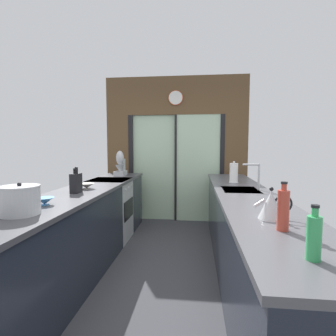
{
  "coord_description": "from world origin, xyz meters",
  "views": [
    {
      "loc": [
        0.38,
        -2.45,
        1.42
      ],
      "look_at": [
        0.0,
        0.99,
        1.12
      ],
      "focal_mm": 27.52,
      "sensor_mm": 36.0,
      "label": 1
    }
  ],
  "objects_px": {
    "soap_bottle_near": "(314,237)",
    "mixing_bowl_mid": "(45,201)",
    "mixing_bowl_far": "(87,186)",
    "kettle": "(271,205)",
    "soap_bottle_far": "(283,209)",
    "oven_range": "(110,210)",
    "paper_towel_roll": "(234,173)",
    "knife_block": "(76,183)",
    "stand_mixer": "(120,166)",
    "stock_pot": "(20,200)"
  },
  "relations": [
    {
      "from": "mixing_bowl_mid",
      "to": "kettle",
      "type": "height_order",
      "value": "kettle"
    },
    {
      "from": "stock_pot",
      "to": "soap_bottle_near",
      "type": "distance_m",
      "value": 1.87
    },
    {
      "from": "oven_range",
      "to": "soap_bottle_near",
      "type": "bearing_deg",
      "value": -54.77
    },
    {
      "from": "stock_pot",
      "to": "paper_towel_roll",
      "type": "relative_size",
      "value": 0.94
    },
    {
      "from": "knife_block",
      "to": "stock_pot",
      "type": "height_order",
      "value": "knife_block"
    },
    {
      "from": "stock_pot",
      "to": "kettle",
      "type": "relative_size",
      "value": 1.09
    },
    {
      "from": "oven_range",
      "to": "mixing_bowl_far",
      "type": "xyz_separation_m",
      "value": [
        0.02,
        -0.84,
        0.5
      ]
    },
    {
      "from": "stand_mixer",
      "to": "kettle",
      "type": "distance_m",
      "value": 3.01
    },
    {
      "from": "mixing_bowl_far",
      "to": "stand_mixer",
      "type": "height_order",
      "value": "stand_mixer"
    },
    {
      "from": "stand_mixer",
      "to": "soap_bottle_near",
      "type": "height_order",
      "value": "stand_mixer"
    },
    {
      "from": "mixing_bowl_mid",
      "to": "soap_bottle_near",
      "type": "distance_m",
      "value": 1.98
    },
    {
      "from": "stand_mixer",
      "to": "kettle",
      "type": "height_order",
      "value": "stand_mixer"
    },
    {
      "from": "mixing_bowl_mid",
      "to": "kettle",
      "type": "relative_size",
      "value": 0.62
    },
    {
      "from": "mixing_bowl_mid",
      "to": "soap_bottle_near",
      "type": "bearing_deg",
      "value": -25.89
    },
    {
      "from": "oven_range",
      "to": "mixing_bowl_mid",
      "type": "height_order",
      "value": "mixing_bowl_mid"
    },
    {
      "from": "stand_mixer",
      "to": "soap_bottle_far",
      "type": "xyz_separation_m",
      "value": [
        1.78,
        -2.67,
        -0.03
      ]
    },
    {
      "from": "mixing_bowl_far",
      "to": "stand_mixer",
      "type": "bearing_deg",
      "value": 90.0
    },
    {
      "from": "mixing_bowl_mid",
      "to": "soap_bottle_near",
      "type": "height_order",
      "value": "soap_bottle_near"
    },
    {
      "from": "stand_mixer",
      "to": "paper_towel_roll",
      "type": "relative_size",
      "value": 1.42
    },
    {
      "from": "oven_range",
      "to": "stock_pot",
      "type": "xyz_separation_m",
      "value": [
        0.02,
        -1.98,
        0.57
      ]
    },
    {
      "from": "mixing_bowl_far",
      "to": "kettle",
      "type": "height_order",
      "value": "kettle"
    },
    {
      "from": "mixing_bowl_far",
      "to": "soap_bottle_far",
      "type": "relative_size",
      "value": 0.65
    },
    {
      "from": "soap_bottle_near",
      "to": "paper_towel_roll",
      "type": "relative_size",
      "value": 0.83
    },
    {
      "from": "mixing_bowl_far",
      "to": "stock_pot",
      "type": "bearing_deg",
      "value": -90.0
    },
    {
      "from": "soap_bottle_far",
      "to": "oven_range",
      "type": "bearing_deg",
      "value": 129.95
    },
    {
      "from": "oven_range",
      "to": "stock_pot",
      "type": "height_order",
      "value": "stock_pot"
    },
    {
      "from": "knife_block",
      "to": "stand_mixer",
      "type": "relative_size",
      "value": 0.66
    },
    {
      "from": "knife_block",
      "to": "stock_pot",
      "type": "relative_size",
      "value": 1.0
    },
    {
      "from": "stock_pot",
      "to": "mixing_bowl_mid",
      "type": "bearing_deg",
      "value": 90.0
    },
    {
      "from": "stock_pot",
      "to": "stand_mixer",
      "type": "bearing_deg",
      "value": 90.0
    },
    {
      "from": "mixing_bowl_mid",
      "to": "soap_bottle_near",
      "type": "xyz_separation_m",
      "value": [
        1.78,
        -0.86,
        0.07
      ]
    },
    {
      "from": "mixing_bowl_mid",
      "to": "paper_towel_roll",
      "type": "xyz_separation_m",
      "value": [
        1.78,
        1.53,
        0.1
      ]
    },
    {
      "from": "stand_mixer",
      "to": "paper_towel_roll",
      "type": "height_order",
      "value": "stand_mixer"
    },
    {
      "from": "paper_towel_roll",
      "to": "mixing_bowl_mid",
      "type": "bearing_deg",
      "value": -139.35
    },
    {
      "from": "mixing_bowl_far",
      "to": "knife_block",
      "type": "bearing_deg",
      "value": -89.99
    },
    {
      "from": "knife_block",
      "to": "kettle",
      "type": "distance_m",
      "value": 1.95
    },
    {
      "from": "soap_bottle_near",
      "to": "soap_bottle_far",
      "type": "bearing_deg",
      "value": 90.0
    },
    {
      "from": "oven_range",
      "to": "paper_towel_roll",
      "type": "height_order",
      "value": "paper_towel_roll"
    },
    {
      "from": "mixing_bowl_mid",
      "to": "kettle",
      "type": "distance_m",
      "value": 1.8
    },
    {
      "from": "mixing_bowl_far",
      "to": "paper_towel_roll",
      "type": "xyz_separation_m",
      "value": [
        1.78,
        0.69,
        0.1
      ]
    },
    {
      "from": "soap_bottle_near",
      "to": "mixing_bowl_mid",
      "type": "bearing_deg",
      "value": 154.11
    },
    {
      "from": "mixing_bowl_mid",
      "to": "stand_mixer",
      "type": "relative_size",
      "value": 0.38
    },
    {
      "from": "kettle",
      "to": "soap_bottle_far",
      "type": "xyz_separation_m",
      "value": [
        -0.0,
        -0.25,
        0.03
      ]
    },
    {
      "from": "mixing_bowl_far",
      "to": "stand_mixer",
      "type": "relative_size",
      "value": 0.45
    },
    {
      "from": "paper_towel_roll",
      "to": "knife_block",
      "type": "bearing_deg",
      "value": -151.89
    },
    {
      "from": "knife_block",
      "to": "soap_bottle_far",
      "type": "relative_size",
      "value": 0.95
    },
    {
      "from": "mixing_bowl_mid",
      "to": "stand_mixer",
      "type": "xyz_separation_m",
      "value": [
        0.0,
        2.2,
        0.13
      ]
    },
    {
      "from": "knife_block",
      "to": "soap_bottle_near",
      "type": "height_order",
      "value": "knife_block"
    },
    {
      "from": "mixing_bowl_far",
      "to": "stand_mixer",
      "type": "xyz_separation_m",
      "value": [
        0.0,
        1.36,
        0.13
      ]
    },
    {
      "from": "knife_block",
      "to": "soap_bottle_far",
      "type": "xyz_separation_m",
      "value": [
        1.78,
        -1.04,
        0.02
      ]
    }
  ]
}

